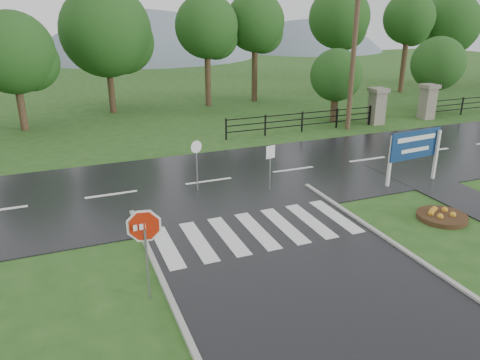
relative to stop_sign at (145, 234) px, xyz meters
name	(u,v)px	position (x,y,z in m)	size (l,w,h in m)	color
ground	(343,322)	(4.01, -2.64, -1.81)	(120.00, 120.00, 0.00)	#264F1A
main_road	(209,182)	(4.01, 7.36, -1.81)	(90.00, 8.00, 0.04)	black
walkway	(476,205)	(12.51, 1.36, -1.81)	(2.20, 11.00, 0.04)	black
crosswalk	(257,230)	(4.01, 2.36, -1.75)	(6.50, 2.80, 0.02)	silver
pillar_west	(377,105)	(17.01, 13.36, -0.63)	(1.00, 1.00, 2.24)	gray
pillar_east	(428,101)	(21.01, 13.36, -0.63)	(1.00, 1.00, 2.24)	gray
fence_west	(302,120)	(11.76, 13.36, -1.08)	(9.58, 0.08, 1.20)	black
hills	(123,158)	(7.50, 62.36, -17.34)	(102.00, 48.00, 48.00)	slate
treeline	(159,114)	(5.01, 21.36, -1.81)	(83.20, 5.20, 10.00)	#174014
stop_sign	(145,234)	(0.00, 0.00, 0.00)	(1.14, 0.22, 2.59)	#939399
estate_billboard	(415,147)	(11.80, 4.11, -0.25)	(2.58, 0.29, 2.26)	silver
flower_bed	(442,216)	(10.37, 0.88, -1.68)	(1.69, 1.69, 0.34)	#332111
reg_sign_small	(270,159)	(5.95, 5.49, -0.45)	(0.41, 0.11, 1.88)	#939399
reg_sign_round	(197,159)	(3.27, 6.52, -0.47)	(0.47, 0.16, 2.10)	#939399
utility_pole_east	(354,54)	(14.60, 12.86, 2.58)	(1.49, 0.57, 8.63)	#473523
entrance_tree_left	(336,75)	(14.87, 14.86, 1.12)	(3.23, 3.23, 4.56)	#3D2B1C
entrance_tree_right	(438,64)	(22.88, 14.86, 1.48)	(3.58, 3.58, 5.10)	#3D2B1C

